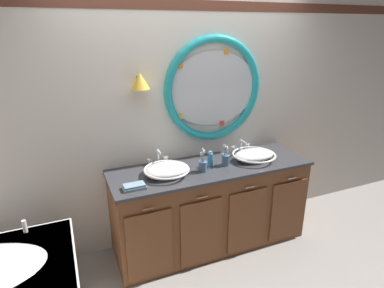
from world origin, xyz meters
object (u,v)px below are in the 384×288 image
object	(u,v)px
sink_basin_left	(167,170)
soap_dispenser	(210,159)
toothbrush_holder_left	(203,165)
sink_basin_right	(254,155)
folded_hand_towel	(134,187)
toothbrush_holder_right	(226,159)

from	to	relation	value
sink_basin_left	soap_dispenser	distance (m)	0.45
toothbrush_holder_left	sink_basin_right	bearing A→B (deg)	5.26
sink_basin_left	sink_basin_right	bearing A→B (deg)	0.00
toothbrush_holder_left	soap_dispenser	size ratio (longest dim) A/B	1.40
soap_dispenser	folded_hand_towel	xyz separation A→B (m)	(-0.78, -0.17, -0.05)
sink_basin_left	toothbrush_holder_right	world-z (taller)	toothbrush_holder_right
toothbrush_holder_right	folded_hand_towel	size ratio (longest dim) A/B	1.16
sink_basin_right	toothbrush_holder_right	distance (m)	0.33
sink_basin_right	toothbrush_holder_left	world-z (taller)	toothbrush_holder_left
sink_basin_left	soap_dispenser	bearing A→B (deg)	3.26
toothbrush_holder_left	folded_hand_towel	size ratio (longest dim) A/B	1.17
toothbrush_holder_left	soap_dispenser	xyz separation A→B (m)	(0.12, 0.08, 0.01)
toothbrush_holder_right	soap_dispenser	distance (m)	0.15
toothbrush_holder_left	folded_hand_towel	bearing A→B (deg)	-172.14
sink_basin_right	folded_hand_towel	distance (m)	1.27
sink_basin_left	soap_dispenser	world-z (taller)	soap_dispenser
toothbrush_holder_left	soap_dispenser	bearing A→B (deg)	34.46
sink_basin_left	sink_basin_right	distance (m)	0.93
sink_basin_right	folded_hand_towel	xyz separation A→B (m)	(-1.26, -0.15, -0.03)
toothbrush_holder_right	folded_hand_towel	world-z (taller)	toothbrush_holder_right
sink_basin_right	soap_dispenser	size ratio (longest dim) A/B	2.76
sink_basin_left	toothbrush_holder_left	world-z (taller)	toothbrush_holder_left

